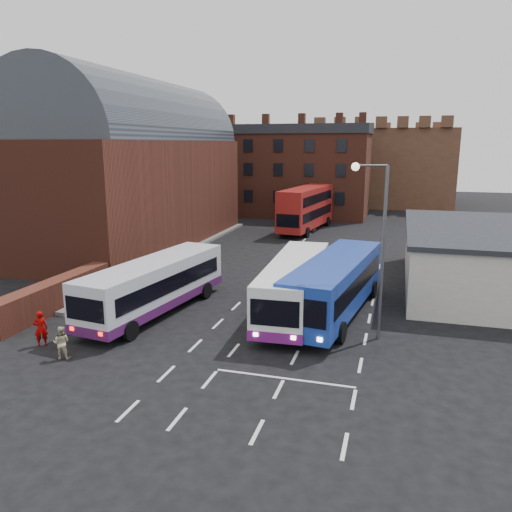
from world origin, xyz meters
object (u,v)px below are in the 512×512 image
(bus_white_outbound, at_px, (155,282))
(bus_red_double, at_px, (306,208))
(street_lamp, at_px, (377,236))
(pedestrian_beige, at_px, (61,343))
(bus_blue, at_px, (335,282))
(bus_white_inbound, at_px, (295,283))
(pedestrian_red, at_px, (41,328))

(bus_white_outbound, relative_size, bus_red_double, 0.93)
(street_lamp, bearing_deg, pedestrian_beige, -154.63)
(bus_blue, relative_size, pedestrian_beige, 7.95)
(bus_white_inbound, xyz_separation_m, pedestrian_beige, (-9.03, -9.09, -1.09))
(bus_blue, distance_m, pedestrian_beige, 14.82)
(bus_white_inbound, bearing_deg, bus_red_double, -83.30)
(pedestrian_beige, bearing_deg, bus_white_outbound, -117.08)
(pedestrian_beige, bearing_deg, bus_red_double, -114.27)
(bus_red_double, relative_size, pedestrian_beige, 7.99)
(bus_blue, height_order, pedestrian_red, bus_blue)
(bus_red_double, bearing_deg, street_lamp, 113.64)
(bus_blue, relative_size, pedestrian_red, 7.05)
(bus_white_outbound, distance_m, bus_blue, 10.43)
(street_lamp, height_order, pedestrian_beige, street_lamp)
(bus_white_inbound, distance_m, bus_red_double, 28.75)
(street_lamp, bearing_deg, pedestrian_red, -160.80)
(bus_white_outbound, relative_size, street_lamp, 1.32)
(bus_red_double, height_order, street_lamp, street_lamp)
(bus_white_outbound, relative_size, bus_white_inbound, 0.99)
(bus_red_double, bearing_deg, bus_white_outbound, 91.04)
(bus_red_double, bearing_deg, pedestrian_red, 87.18)
(bus_blue, height_order, pedestrian_beige, bus_blue)
(bus_blue, distance_m, street_lamp, 5.08)
(pedestrian_red, bearing_deg, bus_blue, 174.31)
(street_lamp, bearing_deg, bus_white_inbound, 150.21)
(bus_white_outbound, bearing_deg, pedestrian_beige, -91.77)
(bus_red_double, distance_m, street_lamp, 32.45)
(street_lamp, distance_m, pedestrian_beige, 15.75)
(bus_red_double, xyz_separation_m, pedestrian_red, (-6.38, -36.42, -1.73))
(bus_white_inbound, distance_m, pedestrian_red, 13.66)
(bus_white_outbound, distance_m, bus_white_inbound, 8.11)
(street_lamp, bearing_deg, bus_white_outbound, 177.36)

